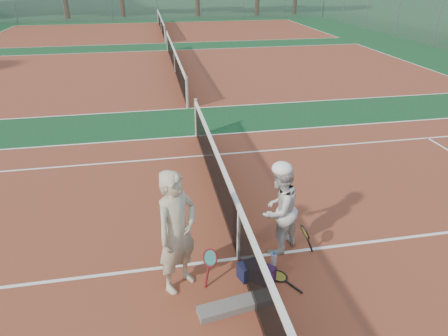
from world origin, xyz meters
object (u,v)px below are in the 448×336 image
(player_a, at_px, (177,232))
(racket_spare, at_px, (279,276))
(racket_black_held, at_px, (304,240))
(player_b, at_px, (279,209))
(sports_bag_navy, at_px, (249,270))
(sports_bag_purple, at_px, (263,274))
(net_main, at_px, (239,233))
(racket_red, at_px, (210,266))
(water_bottle, at_px, (274,262))

(player_a, distance_m, racket_spare, 1.80)
(player_a, distance_m, racket_black_held, 2.23)
(player_a, height_order, player_b, player_a)
(racket_black_held, height_order, sports_bag_navy, racket_black_held)
(player_a, xyz_separation_m, racket_spare, (1.52, -0.13, -0.95))
(racket_black_held, xyz_separation_m, sports_bag_purple, (-0.84, -0.51, -0.14))
(player_b, bearing_deg, net_main, -25.67)
(net_main, height_order, player_b, player_b)
(net_main, bearing_deg, sports_bag_purple, -66.64)
(racket_black_held, distance_m, sports_bag_purple, 1.00)
(player_a, relative_size, racket_red, 3.36)
(net_main, bearing_deg, water_bottle, -36.06)
(net_main, distance_m, player_b, 0.77)
(sports_bag_purple, bearing_deg, water_bottle, 44.10)
(racket_red, distance_m, racket_black_held, 1.67)
(racket_black_held, bearing_deg, net_main, -11.71)
(racket_spare, relative_size, sports_bag_purple, 1.77)
(racket_black_held, height_order, racket_spare, racket_black_held)
(player_a, height_order, sports_bag_navy, player_a)
(water_bottle, bearing_deg, racket_black_held, 24.95)
(net_main, height_order, player_a, player_a)
(racket_red, relative_size, racket_black_held, 1.01)
(racket_red, xyz_separation_m, water_bottle, (1.02, 0.08, -0.14))
(player_a, height_order, sports_bag_purple, player_a)
(racket_black_held, distance_m, water_bottle, 0.68)
(racket_red, relative_size, water_bottle, 1.91)
(player_b, xyz_separation_m, racket_spare, (-0.18, -0.69, -0.77))
(racket_red, xyz_separation_m, racket_black_held, (1.63, 0.36, -0.00))
(racket_red, height_order, sports_bag_purple, racket_red)
(racket_black_held, bearing_deg, racket_red, 4.63)
(racket_spare, bearing_deg, net_main, 14.31)
(racket_black_held, height_order, sports_bag_purple, racket_black_held)
(racket_black_held, relative_size, racket_spare, 0.94)
(racket_red, xyz_separation_m, sports_bag_navy, (0.60, -0.03, -0.16))
(racket_red, height_order, racket_spare, racket_red)
(net_main, height_order, water_bottle, net_main)
(racket_red, relative_size, sports_bag_purple, 1.69)
(racket_black_held, bearing_deg, player_b, -36.96)
(racket_spare, bearing_deg, player_b, -43.69)
(sports_bag_purple, bearing_deg, sports_bag_navy, 145.20)
(net_main, bearing_deg, player_b, 11.67)
(player_b, height_order, racket_red, player_b)
(racket_black_held, bearing_deg, water_bottle, 17.20)
(net_main, relative_size, racket_red, 19.20)
(net_main, bearing_deg, racket_black_held, -3.96)
(sports_bag_navy, bearing_deg, sports_bag_purple, -34.80)
(sports_bag_purple, relative_size, water_bottle, 1.13)
(racket_spare, relative_size, water_bottle, 2.00)
(net_main, bearing_deg, racket_red, -140.89)
(player_a, xyz_separation_m, sports_bag_purple, (1.25, -0.17, -0.82))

